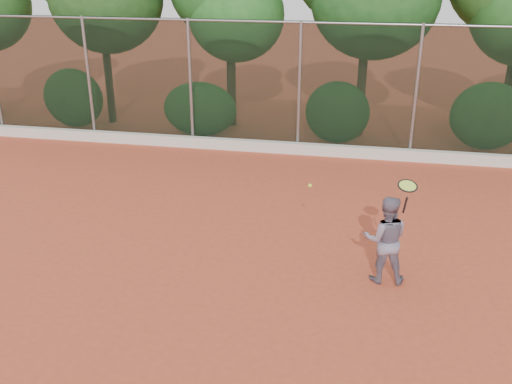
# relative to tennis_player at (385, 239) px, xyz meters

# --- Properties ---
(ground) EXTENTS (80.00, 80.00, 0.00)m
(ground) POSITION_rel_tennis_player_xyz_m (-2.23, -0.59, -0.76)
(ground) COLOR #BB482C
(ground) RESTS_ON ground
(concrete_curb) EXTENTS (24.00, 0.20, 0.30)m
(concrete_curb) POSITION_rel_tennis_player_xyz_m (-2.23, 6.23, -0.61)
(concrete_curb) COLOR beige
(concrete_curb) RESTS_ON ground
(tennis_player) EXTENTS (0.77, 0.62, 1.51)m
(tennis_player) POSITION_rel_tennis_player_xyz_m (0.00, 0.00, 0.00)
(tennis_player) COLOR slate
(tennis_player) RESTS_ON ground
(chainlink_fence) EXTENTS (24.09, 0.09, 3.50)m
(chainlink_fence) POSITION_rel_tennis_player_xyz_m (-2.23, 6.41, 1.10)
(chainlink_fence) COLOR black
(chainlink_fence) RESTS_ON ground
(tennis_racket) EXTENTS (0.38, 0.37, 0.57)m
(tennis_racket) POSITION_rel_tennis_player_xyz_m (0.24, -0.15, 0.99)
(tennis_racket) COLOR black
(tennis_racket) RESTS_ON ground
(tennis_ball_in_flight) EXTENTS (0.07, 0.07, 0.07)m
(tennis_ball_in_flight) POSITION_rel_tennis_player_xyz_m (-1.30, 0.47, 0.66)
(tennis_ball_in_flight) COLOR #DBF437
(tennis_ball_in_flight) RESTS_ON ground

